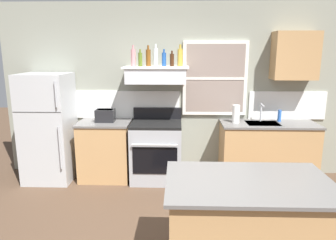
{
  "coord_description": "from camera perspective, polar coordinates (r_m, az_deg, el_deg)",
  "views": [
    {
      "loc": [
        0.08,
        -2.72,
        1.97
      ],
      "look_at": [
        -0.05,
        1.2,
        1.1
      ],
      "focal_mm": 33.37,
      "sensor_mm": 36.0,
      "label": 1
    }
  ],
  "objects": [
    {
      "name": "back_wall",
      "position": [
        4.98,
        1.32,
        5.4
      ],
      "size": [
        5.4,
        0.11,
        2.7
      ],
      "color": "gray",
      "rests_on": "ground_plane"
    },
    {
      "name": "refrigerator",
      "position": [
        5.1,
        -21.0,
        -1.32
      ],
      "size": [
        0.7,
        0.72,
        1.65
      ],
      "color": "#B7BABC",
      "rests_on": "ground_plane"
    },
    {
      "name": "counter_left_of_stove",
      "position": [
        4.99,
        -11.33,
        -5.39
      ],
      "size": [
        0.79,
        0.63,
        0.91
      ],
      "color": "tan",
      "rests_on": "ground_plane"
    },
    {
      "name": "toaster",
      "position": [
        4.85,
        -11.39,
        0.84
      ],
      "size": [
        0.3,
        0.2,
        0.19
      ],
      "color": "black",
      "rests_on": "counter_left_of_stove"
    },
    {
      "name": "stove_range",
      "position": [
        4.84,
        -2.12,
        -5.63
      ],
      "size": [
        0.76,
        0.69,
        1.09
      ],
      "color": "#9EA0A5",
      "rests_on": "ground_plane"
    },
    {
      "name": "range_hood_shelf",
      "position": [
        4.7,
        -2.15,
        8.28
      ],
      "size": [
        0.96,
        0.52,
        0.24
      ],
      "color": "silver"
    },
    {
      "name": "bottle_rose_pink",
      "position": [
        4.75,
        -6.36,
        11.29
      ],
      "size": [
        0.07,
        0.07,
        0.31
      ],
      "color": "#C67F84",
      "rests_on": "range_hood_shelf"
    },
    {
      "name": "bottle_olive_oil_square",
      "position": [
        4.7,
        -5.09,
        11.0
      ],
      "size": [
        0.06,
        0.06,
        0.25
      ],
      "color": "#4C601E",
      "rests_on": "range_hood_shelf"
    },
    {
      "name": "bottle_amber_wine",
      "position": [
        4.74,
        -3.62,
        11.33
      ],
      "size": [
        0.07,
        0.07,
        0.31
      ],
      "color": "brown",
      "rests_on": "range_hood_shelf"
    },
    {
      "name": "bottle_clear_tall",
      "position": [
        4.71,
        -2.26,
        11.44
      ],
      "size": [
        0.06,
        0.06,
        0.33
      ],
      "color": "silver",
      "rests_on": "range_hood_shelf"
    },
    {
      "name": "bottle_blue_liqueur",
      "position": [
        4.73,
        -0.74,
        11.07
      ],
      "size": [
        0.07,
        0.07,
        0.25
      ],
      "color": "#1E478C",
      "rests_on": "range_hood_shelf"
    },
    {
      "name": "bottle_brown_stout",
      "position": [
        4.72,
        0.72,
        10.95
      ],
      "size": [
        0.06,
        0.06,
        0.23
      ],
      "color": "#381E0F",
      "rests_on": "range_hood_shelf"
    },
    {
      "name": "bottle_champagne_gold_foil",
      "position": [
        4.7,
        2.23,
        11.39
      ],
      "size": [
        0.08,
        0.08,
        0.32
      ],
      "color": "#B29333",
      "rests_on": "range_hood_shelf"
    },
    {
      "name": "counter_right_with_sink",
      "position": [
        5.05,
        17.62,
        -5.52
      ],
      "size": [
        1.43,
        0.63,
        0.91
      ],
      "color": "tan",
      "rests_on": "ground_plane"
    },
    {
      "name": "sink_faucet",
      "position": [
        4.96,
        16.69,
        1.71
      ],
      "size": [
        0.03,
        0.17,
        0.28
      ],
      "color": "silver",
      "rests_on": "counter_right_with_sink"
    },
    {
      "name": "paper_towel_roll",
      "position": [
        4.79,
        12.31,
        1.09
      ],
      "size": [
        0.11,
        0.11,
        0.27
      ],
      "primitive_type": "cylinder",
      "color": "white",
      "rests_on": "counter_right_with_sink"
    },
    {
      "name": "dish_soap_bottle",
      "position": [
        5.06,
        19.69,
        0.73
      ],
      "size": [
        0.06,
        0.06,
        0.18
      ],
      "primitive_type": "cylinder",
      "color": "blue",
      "rests_on": "counter_right_with_sink"
    },
    {
      "name": "kitchen_island",
      "position": [
        2.95,
        14.15,
        -18.81
      ],
      "size": [
        1.4,
        0.9,
        0.91
      ],
      "color": "tan",
      "rests_on": "ground_plane"
    },
    {
      "name": "upper_cabinet_right",
      "position": [
        5.06,
        22.18,
        10.82
      ],
      "size": [
        0.64,
        0.32,
        0.7
      ],
      "color": "tan"
    }
  ]
}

